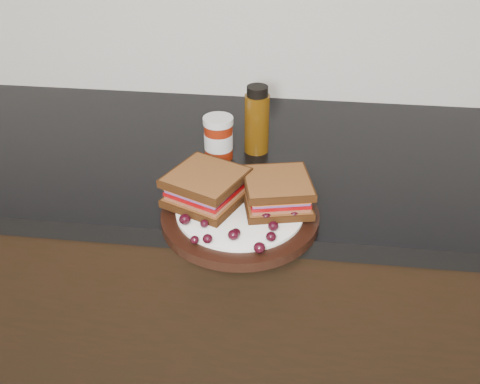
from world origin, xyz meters
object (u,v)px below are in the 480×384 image
object	(u,v)px
sandwich_left	(206,188)
oil_bottle	(257,119)
condiment_jar	(218,138)
plate	(240,216)

from	to	relation	value
sandwich_left	oil_bottle	world-z (taller)	oil_bottle
condiment_jar	oil_bottle	size ratio (longest dim) A/B	0.63
oil_bottle	sandwich_left	bearing A→B (deg)	-105.37
plate	condiment_jar	bearing A→B (deg)	108.14
sandwich_left	condiment_jar	xyz separation A→B (m)	(-0.01, 0.20, -0.01)
condiment_jar	oil_bottle	bearing A→B (deg)	27.68
sandwich_left	condiment_jar	size ratio (longest dim) A/B	1.32
plate	condiment_jar	world-z (taller)	condiment_jar
sandwich_left	oil_bottle	size ratio (longest dim) A/B	0.83
sandwich_left	oil_bottle	distance (m)	0.25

